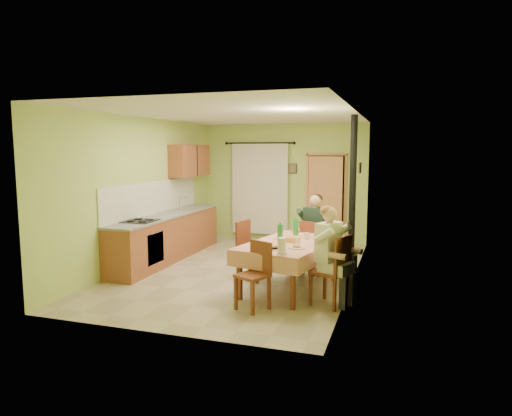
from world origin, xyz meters
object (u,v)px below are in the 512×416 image
(dining_table, at_px, (290,266))
(stove_flue, at_px, (352,215))
(chair_right, at_px, (331,285))
(chair_left, at_px, (252,262))
(chair_near, at_px, (253,289))
(man_far, at_px, (315,225))
(man_right, at_px, (330,244))
(chair_far, at_px, (314,257))

(dining_table, distance_m, stove_flue, 1.76)
(dining_table, bearing_deg, chair_right, -25.11)
(chair_right, xyz_separation_m, chair_left, (-1.47, 0.93, -0.00))
(chair_near, bearing_deg, chair_left, -45.52)
(chair_near, xyz_separation_m, man_far, (0.46, 2.10, 0.59))
(man_far, height_order, man_right, same)
(dining_table, distance_m, chair_left, 0.85)
(chair_left, bearing_deg, dining_table, 75.64)
(man_right, xyz_separation_m, stove_flue, (0.09, 1.97, 0.15))
(chair_far, bearing_deg, man_far, 90.00)
(chair_left, bearing_deg, chair_right, 70.37)
(chair_right, distance_m, stove_flue, 2.11)
(dining_table, xyz_separation_m, chair_near, (-0.28, -1.03, -0.09))
(chair_near, height_order, man_far, man_far)
(chair_near, distance_m, man_far, 2.23)
(man_far, distance_m, man_right, 1.68)
(stove_flue, bearing_deg, chair_left, -145.82)
(chair_far, xyz_separation_m, chair_right, (0.54, -1.59, 0.00))
(chair_right, distance_m, chair_left, 1.74)
(chair_far, relative_size, chair_right, 0.95)
(chair_far, xyz_separation_m, chair_near, (-0.45, -2.08, -0.00))
(chair_near, relative_size, chair_right, 0.93)
(dining_table, xyz_separation_m, stove_flue, (0.79, 1.43, 0.65))
(chair_left, relative_size, man_far, 0.72)
(chair_near, height_order, man_right, man_right)
(chair_far, bearing_deg, man_right, -56.33)
(dining_table, height_order, chair_left, chair_left)
(chair_left, distance_m, man_right, 1.82)
(chair_far, height_order, chair_near, chair_far)
(chair_right, relative_size, man_far, 0.73)
(chair_right, bearing_deg, stove_flue, 19.87)
(stove_flue, bearing_deg, chair_far, -147.70)
(chair_near, xyz_separation_m, chair_right, (0.99, 0.49, 0.00))
(chair_right, bearing_deg, chair_near, 138.41)
(chair_near, bearing_deg, stove_flue, -87.53)
(chair_right, bearing_deg, chair_far, 40.57)
(chair_far, height_order, chair_left, chair_left)
(chair_far, xyz_separation_m, stove_flue, (0.61, 0.38, 0.73))
(chair_right, xyz_separation_m, man_right, (-0.01, 0.01, 0.59))
(stove_flue, bearing_deg, man_far, -148.42)
(chair_right, bearing_deg, man_far, 40.32)
(man_right, bearing_deg, chair_right, -90.00)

